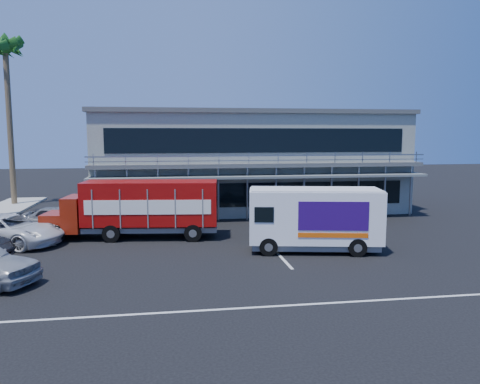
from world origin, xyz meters
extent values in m
plane|color=black|center=(0.00, 0.00, 0.00)|extent=(120.00, 120.00, 0.00)
cube|color=gray|center=(3.00, 15.00, 3.50)|extent=(22.00, 10.00, 7.00)
cube|color=#515454|center=(3.00, 15.00, 7.15)|extent=(22.40, 10.40, 0.30)
cube|color=#515454|center=(3.00, 9.40, 3.60)|extent=(22.00, 1.20, 0.25)
cube|color=gray|center=(3.00, 8.85, 4.10)|extent=(22.00, 0.08, 0.90)
cube|color=slate|center=(3.00, 9.10, 2.90)|extent=(22.00, 1.80, 0.15)
cube|color=black|center=(3.00, 9.98, 1.60)|extent=(20.00, 0.06, 1.60)
cube|color=black|center=(3.00, 9.98, 5.20)|extent=(20.00, 0.06, 1.60)
cylinder|color=brown|center=(-15.10, 18.50, 6.00)|extent=(0.44, 0.44, 12.00)
sphere|color=#165019|center=(-15.10, 18.50, 12.20)|extent=(1.10, 1.10, 1.10)
cube|color=maroon|center=(-9.02, 5.61, 0.89)|extent=(1.47, 2.13, 1.06)
cube|color=maroon|center=(-8.05, 5.49, 1.38)|extent=(1.15, 2.31, 1.86)
cube|color=black|center=(-8.05, 5.49, 1.91)|extent=(0.27, 1.88, 0.62)
cube|color=#970B09|center=(-4.00, 5.00, 1.95)|extent=(7.31, 3.05, 2.31)
cube|color=slate|center=(-4.00, 5.00, 0.58)|extent=(7.27, 2.72, 0.27)
cube|color=white|center=(-4.13, 3.89, 1.86)|extent=(6.49, 0.81, 0.75)
cube|color=white|center=(-3.87, 6.11, 1.86)|extent=(6.49, 0.81, 0.75)
cylinder|color=black|center=(-8.87, 4.61, 0.46)|extent=(0.95, 0.39, 0.92)
cylinder|color=black|center=(-8.64, 6.54, 0.46)|extent=(0.95, 0.39, 0.92)
cylinder|color=black|center=(-6.06, 4.27, 0.46)|extent=(0.95, 0.39, 0.92)
cylinder|color=black|center=(-5.82, 6.20, 0.46)|extent=(0.95, 0.39, 0.92)
cylinder|color=black|center=(-1.83, 3.75, 0.46)|extent=(0.95, 0.39, 0.92)
cylinder|color=black|center=(-1.59, 5.69, 0.46)|extent=(0.95, 0.39, 0.92)
cube|color=white|center=(3.85, 0.83, 1.74)|extent=(6.52, 3.28, 2.49)
cube|color=slate|center=(3.85, 0.83, 0.36)|extent=(6.24, 3.02, 0.31)
cube|color=black|center=(0.81, 1.42, 2.00)|extent=(0.39, 1.73, 0.85)
cube|color=white|center=(3.85, 0.83, 3.01)|extent=(6.39, 3.21, 0.07)
cube|color=#2D0A62|center=(4.34, -0.36, 1.91)|extent=(3.15, 0.64, 1.33)
cube|color=#2D0A62|center=(4.75, 1.76, 1.91)|extent=(3.15, 0.64, 1.33)
cube|color=#F2590C|center=(4.34, -0.37, 1.02)|extent=(3.15, 0.63, 0.22)
cylinder|color=black|center=(1.48, 0.33, 0.43)|extent=(0.89, 0.44, 0.85)
cylinder|color=black|center=(1.84, 2.18, 0.43)|extent=(0.89, 0.44, 0.85)
cylinder|color=black|center=(5.50, -0.45, 0.43)|extent=(0.89, 0.44, 0.85)
cylinder|color=black|center=(5.86, 1.41, 0.43)|extent=(0.89, 0.44, 0.85)
imported|color=silver|center=(-11.14, 4.40, 0.78)|extent=(6.21, 4.60, 1.57)
imported|color=gray|center=(-9.50, 8.30, 0.69)|extent=(4.29, 2.32, 1.38)
camera|label=1|loc=(-3.12, -20.42, 5.63)|focal=35.00mm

